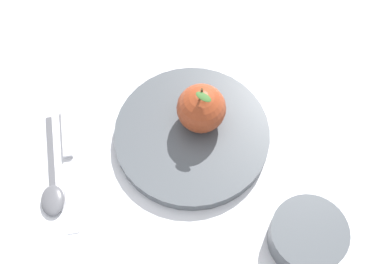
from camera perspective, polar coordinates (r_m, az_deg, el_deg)
ground_plane at (r=0.79m, az=-2.42°, el=-1.74°), size 2.40×2.40×0.00m
dinner_plate at (r=0.78m, az=-0.00°, el=-0.28°), size 0.24×0.24×0.02m
apple at (r=0.75m, az=1.05°, el=2.67°), size 0.07×0.07×0.09m
side_bowl at (r=0.73m, az=12.87°, el=-11.20°), size 0.11×0.11×0.04m
knife at (r=0.80m, az=-13.69°, el=-2.54°), size 0.21×0.03×0.01m
spoon at (r=0.78m, az=-15.40°, el=-6.21°), size 0.17×0.04×0.01m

